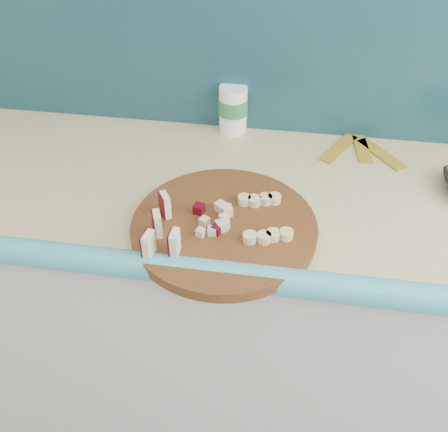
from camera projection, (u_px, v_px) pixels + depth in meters
name	position (u px, v px, depth m)	size (l,w,h in m)	color
kitchen_counter	(308.00, 313.00, 1.50)	(2.20, 0.63, 0.91)	beige
backsplash	(341.00, 46.00, 1.26)	(2.20, 0.02, 0.50)	teal
cutting_board	(224.00, 227.00, 1.09)	(0.41, 0.41, 0.03)	#42270E
apple_wedges	(161.00, 229.00, 1.03)	(0.08, 0.16, 0.06)	beige
apple_chunks	(212.00, 220.00, 1.07)	(0.07, 0.07, 0.02)	beige
banana_slices	(264.00, 217.00, 1.08)	(0.13, 0.17, 0.02)	#DCC786
canister	(233.00, 108.00, 1.38)	(0.08, 0.08, 0.13)	white
banana_peel	(360.00, 149.00, 1.35)	(0.22, 0.18, 0.01)	gold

